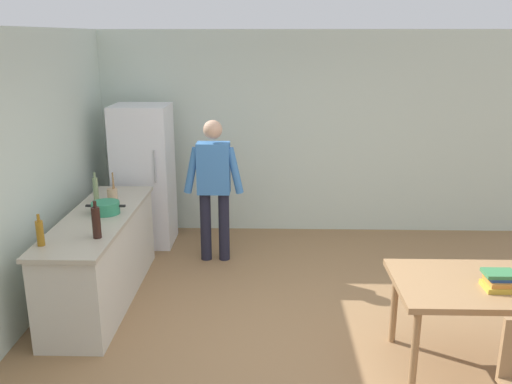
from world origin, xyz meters
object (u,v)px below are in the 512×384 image
(cooking_pot, at_px, (106,208))
(book_stack, at_px, (501,281))
(bottle_wine_dark, at_px, (96,222))
(bottle_oil_amber, at_px, (40,233))
(refrigerator, at_px, (144,176))
(person, at_px, (214,182))
(utensil_jar, at_px, (112,194))
(dining_table, at_px, (483,291))
(bottle_vinegar_tall, at_px, (96,189))

(cooking_pot, height_order, book_stack, cooking_pot)
(bottle_wine_dark, bearing_deg, cooking_pot, 100.31)
(bottle_wine_dark, relative_size, bottle_oil_amber, 1.21)
(refrigerator, relative_size, person, 1.06)
(utensil_jar, height_order, bottle_wine_dark, bottle_wine_dark)
(dining_table, relative_size, book_stack, 5.25)
(dining_table, height_order, bottle_wine_dark, bottle_wine_dark)
(bottle_vinegar_tall, bearing_deg, bottle_wine_dark, -72.31)
(cooking_pot, relative_size, bottle_vinegar_tall, 1.25)
(refrigerator, distance_m, bottle_wine_dark, 2.20)
(utensil_jar, xyz_separation_m, book_stack, (3.47, -1.70, -0.17))
(book_stack, bearing_deg, refrigerator, 140.33)
(utensil_jar, xyz_separation_m, bottle_oil_amber, (-0.25, -1.29, 0.04))
(dining_table, relative_size, bottle_wine_dark, 4.12)
(refrigerator, height_order, bottle_wine_dark, refrigerator)
(dining_table, xyz_separation_m, bottle_oil_amber, (-3.64, 0.31, 0.34))
(refrigerator, distance_m, utensil_jar, 1.11)
(dining_table, bearing_deg, utensil_jar, 154.78)
(book_stack, bearing_deg, utensil_jar, 153.88)
(bottle_wine_dark, bearing_deg, utensil_jar, 98.91)
(dining_table, bearing_deg, cooking_pot, 160.56)
(bottle_vinegar_tall, bearing_deg, book_stack, -24.94)
(cooking_pot, relative_size, book_stack, 1.50)
(cooking_pot, bearing_deg, dining_table, -19.44)
(bottle_wine_dark, xyz_separation_m, bottle_vinegar_tall, (-0.35, 1.09, -0.01))
(refrigerator, relative_size, bottle_oil_amber, 6.43)
(bottle_vinegar_tall, xyz_separation_m, book_stack, (3.65, -1.70, -0.23))
(bottle_oil_amber, xyz_separation_m, bottle_vinegar_tall, (0.08, 1.28, 0.02))
(bottle_oil_amber, bearing_deg, cooking_pot, 70.99)
(dining_table, relative_size, utensil_jar, 4.37)
(cooking_pot, height_order, bottle_wine_dark, bottle_wine_dark)
(utensil_jar, bearing_deg, bottle_vinegar_tall, -178.12)
(person, relative_size, cooking_pot, 4.25)
(dining_table, xyz_separation_m, utensil_jar, (-3.39, 1.60, 0.31))
(bottle_wine_dark, bearing_deg, dining_table, -8.89)
(dining_table, distance_m, book_stack, 0.19)
(dining_table, relative_size, cooking_pot, 3.50)
(person, relative_size, bottle_vinegar_tall, 5.31)
(refrigerator, bearing_deg, bottle_vinegar_tall, -103.46)
(cooking_pot, distance_m, book_stack, 3.66)
(refrigerator, bearing_deg, cooking_pot, -91.56)
(refrigerator, bearing_deg, utensil_jar, -94.65)
(person, bearing_deg, dining_table, -42.41)
(person, distance_m, utensil_jar, 1.18)
(book_stack, bearing_deg, bottle_oil_amber, 173.64)
(cooking_pot, bearing_deg, bottle_oil_amber, -109.01)
(refrigerator, distance_m, cooking_pot, 1.52)
(dining_table, relative_size, bottle_oil_amber, 5.00)
(cooking_pot, height_order, bottle_vinegar_tall, bottle_vinegar_tall)
(cooking_pot, xyz_separation_m, book_stack, (3.43, -1.29, -0.15))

